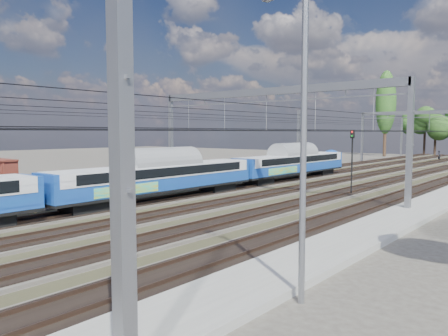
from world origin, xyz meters
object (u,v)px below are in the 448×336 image
Objects in this scene: worker at (439,156)px; signal_near at (352,154)px; emu_train at (157,171)px; lamp_post at (301,130)px.

signal_near is (6.05, -53.18, 2.53)m from worker.
emu_train is 30.19× the size of worker.
signal_near is at bearing -179.79° from worker.
signal_near is 24.95m from lamp_post.
worker is 78.05m from lamp_post.
worker is at bearing 86.73° from emu_train.
emu_train is 66.38m from worker.
emu_train reaches higher than worker.
emu_train is at bearing 170.45° from worker.
worker is 0.20× the size of lamp_post.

